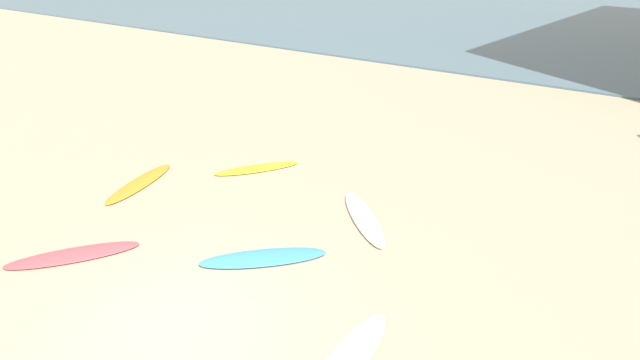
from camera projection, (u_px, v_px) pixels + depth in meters
ground_plane at (174, 329)px, 8.16m from camera, size 120.00×120.00×0.00m
ocean_water at (609, 20)px, 36.21m from camera, size 120.00×40.00×0.08m
surfboard_0 at (257, 168)px, 13.58m from camera, size 1.60×2.05×0.07m
surfboard_1 at (263, 258)px, 9.84m from camera, size 2.04×2.03×0.09m
surfboard_2 at (73, 255)px, 9.94m from camera, size 1.77×2.21×0.07m
surfboard_3 at (140, 183)px, 12.78m from camera, size 1.12×2.42×0.07m
surfboard_4 at (364, 218)px, 11.22m from camera, size 2.11×2.05×0.09m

